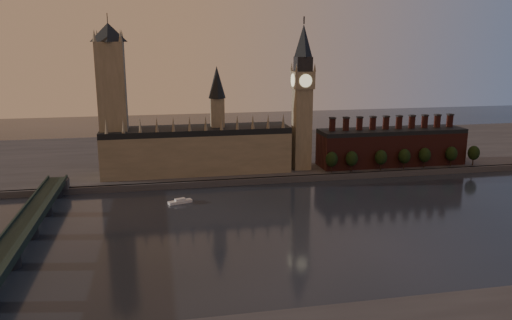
{
  "coord_description": "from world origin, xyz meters",
  "views": [
    {
      "loc": [
        -91.54,
        -229.68,
        92.5
      ],
      "look_at": [
        -34.48,
        55.0,
        24.94
      ],
      "focal_mm": 35.0,
      "sensor_mm": 36.0,
      "label": 1
    }
  ],
  "objects_px": {
    "big_ben": "(302,96)",
    "river_boat": "(180,201)",
    "westminster_bridge": "(18,238)",
    "victoria_tower": "(112,96)"
  },
  "relations": [
    {
      "from": "victoria_tower",
      "to": "big_ben",
      "type": "distance_m",
      "value": 130.12
    },
    {
      "from": "big_ben",
      "to": "westminster_bridge",
      "type": "relative_size",
      "value": 0.54
    },
    {
      "from": "westminster_bridge",
      "to": "big_ben",
      "type": "bearing_deg",
      "value": 34.33
    },
    {
      "from": "westminster_bridge",
      "to": "river_boat",
      "type": "distance_m",
      "value": 96.25
    },
    {
      "from": "westminster_bridge",
      "to": "river_boat",
      "type": "bearing_deg",
      "value": 38.83
    },
    {
      "from": "big_ben",
      "to": "westminster_bridge",
      "type": "xyz_separation_m",
      "value": [
        -165.0,
        -112.7,
        -49.39
      ]
    },
    {
      "from": "big_ben",
      "to": "river_boat",
      "type": "distance_m",
      "value": 118.29
    },
    {
      "from": "victoria_tower",
      "to": "river_boat",
      "type": "bearing_deg",
      "value": -55.29
    },
    {
      "from": "big_ben",
      "to": "westminster_bridge",
      "type": "bearing_deg",
      "value": -145.67
    },
    {
      "from": "westminster_bridge",
      "to": "river_boat",
      "type": "height_order",
      "value": "westminster_bridge"
    }
  ]
}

